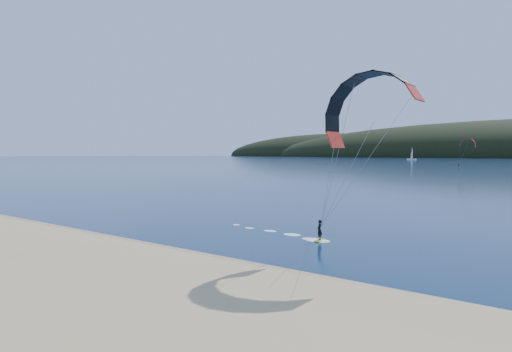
# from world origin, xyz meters

# --- Properties ---
(ground) EXTENTS (1800.00, 1800.00, 0.00)m
(ground) POSITION_xyz_m (0.00, 0.00, 0.00)
(ground) COLOR #08203B
(ground) RESTS_ON ground
(wet_sand) EXTENTS (220.00, 2.50, 0.10)m
(wet_sand) POSITION_xyz_m (0.00, 4.50, 0.05)
(wet_sand) COLOR #856F4D
(wet_sand) RESTS_ON ground
(kitesurfer_near) EXTENTS (19.54, 6.10, 11.52)m
(kitesurfer_near) POSITION_xyz_m (12.53, 11.17, 8.14)
(kitesurfer_near) COLOR #C2ED1B
(kitesurfer_near) RESTS_ON ground
(kitesurfer_far) EXTENTS (8.77, 6.51, 11.88)m
(kitesurfer_far) POSITION_xyz_m (-20.77, 200.80, 9.80)
(kitesurfer_far) COLOR #C2ED1B
(kitesurfer_far) RESTS_ON ground
(sailboat) EXTENTS (8.52, 5.48, 12.12)m
(sailboat) POSITION_xyz_m (-111.62, 406.75, 0.89)
(sailboat) COLOR white
(sailboat) RESTS_ON ground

